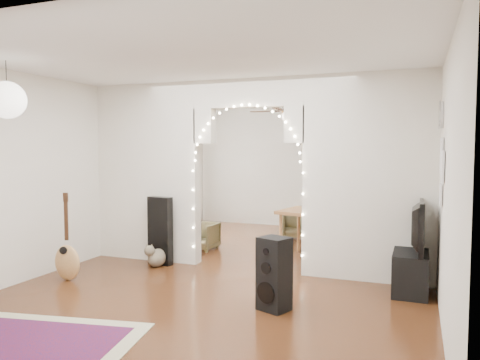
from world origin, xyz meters
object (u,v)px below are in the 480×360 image
(media_console, at_px, (411,269))
(dining_chair_right, at_px, (296,226))
(dining_table, at_px, (320,216))
(floor_speaker, at_px, (274,274))
(dining_chair_left, at_px, (201,236))
(acoustic_guitar, at_px, (67,248))
(bookcase, at_px, (351,196))

(media_console, relative_size, dining_chair_right, 1.84)
(media_console, xyz_separation_m, dining_table, (-1.35, 1.17, 0.43))
(floor_speaker, distance_m, dining_chair_left, 3.14)
(acoustic_guitar, distance_m, media_console, 4.37)
(bookcase, relative_size, dining_chair_left, 2.89)
(acoustic_guitar, distance_m, dining_table, 3.71)
(floor_speaker, relative_size, dining_chair_left, 1.55)
(dining_table, height_order, dining_chair_right, dining_table)
(acoustic_guitar, bearing_deg, floor_speaker, -23.25)
(floor_speaker, bearing_deg, dining_chair_right, 123.11)
(floor_speaker, distance_m, dining_table, 2.47)
(media_console, relative_size, dining_chair_left, 1.96)
(media_console, bearing_deg, floor_speaker, -136.26)
(bookcase, relative_size, dining_table, 1.10)
(bookcase, distance_m, dining_table, 2.58)
(floor_speaker, distance_m, bookcase, 5.05)
(floor_speaker, distance_m, media_console, 1.87)
(media_console, xyz_separation_m, bookcase, (-1.21, 3.75, 0.49))
(floor_speaker, bearing_deg, media_console, 65.90)
(floor_speaker, height_order, bookcase, bookcase)
(acoustic_guitar, bearing_deg, dining_chair_right, 39.89)
(media_console, distance_m, dining_table, 1.84)
(acoustic_guitar, relative_size, bookcase, 0.67)
(media_console, distance_m, dining_chair_left, 3.55)
(floor_speaker, xyz_separation_m, media_console, (1.36, 1.29, -0.14))
(acoustic_guitar, xyz_separation_m, media_console, (4.21, 1.17, -0.18))
(dining_chair_right, bearing_deg, floor_speaker, -97.45)
(acoustic_guitar, bearing_deg, bookcase, 37.62)
(bookcase, bearing_deg, dining_chair_left, -109.03)
(dining_chair_right, bearing_deg, dining_chair_left, -148.20)
(media_console, bearing_deg, dining_table, 139.35)
(floor_speaker, height_order, dining_chair_left, floor_speaker)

